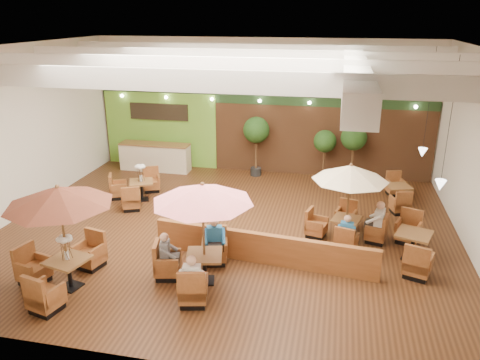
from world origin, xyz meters
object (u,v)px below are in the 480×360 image
(topiary_2, at_px, (354,140))
(booth_divider, at_px, (262,248))
(table_4, at_px, (412,246))
(table_1, at_px, (200,211))
(table_5, at_px, (397,195))
(service_counter, at_px, (155,157))
(topiary_0, at_px, (256,132))
(table_2, at_px, (349,188))
(diner_0, at_px, (192,275))
(topiary_1, at_px, (325,143))
(diner_1, at_px, (215,237))
(table_0, at_px, (59,216))
(diner_2, at_px, (167,251))
(table_3, at_px, (136,188))
(diner_4, at_px, (378,218))
(diner_3, at_px, (347,229))

(topiary_2, bearing_deg, booth_divider, -108.75)
(table_4, bearing_deg, table_1, -136.93)
(booth_divider, height_order, table_5, table_5)
(service_counter, distance_m, topiary_0, 4.53)
(table_2, relative_size, diner_0, 2.96)
(topiary_1, bearing_deg, diner_1, -109.18)
(table_0, bearing_deg, table_2, 44.90)
(topiary_0, xyz_separation_m, diner_2, (-0.78, -8.33, -1.09))
(topiary_2, height_order, diner_1, topiary_2)
(topiary_0, bearing_deg, topiary_1, -0.00)
(diner_2, bearing_deg, topiary_0, 161.64)
(table_3, xyz_separation_m, diner_2, (3.00, -4.78, 0.31))
(topiary_0, xyz_separation_m, diner_4, (4.54, -5.19, -1.07))
(table_3, relative_size, diner_4, 3.07)
(table_0, relative_size, table_5, 1.13)
(table_5, distance_m, diner_3, 4.49)
(diner_4, bearing_deg, booth_divider, 136.88)
(service_counter, relative_size, table_3, 1.15)
(table_1, height_order, topiary_2, table_1)
(table_2, xyz_separation_m, diner_2, (-4.44, -3.13, -0.89))
(table_5, xyz_separation_m, diner_4, (-0.92, -3.22, 0.45))
(table_3, relative_size, topiary_1, 1.26)
(table_0, xyz_separation_m, table_4, (8.49, 3.28, -1.56))
(topiary_0, relative_size, diner_3, 3.42)
(table_5, height_order, diner_2, diner_2)
(table_3, bearing_deg, topiary_2, 0.82)
(table_5, bearing_deg, diner_0, -142.47)
(service_counter, height_order, table_2, table_2)
(topiary_2, bearing_deg, table_0, -126.61)
(service_counter, xyz_separation_m, diner_3, (8.01, -5.86, 0.15))
(table_2, distance_m, topiary_2, 5.20)
(table_0, bearing_deg, booth_divider, 39.65)
(diner_0, bearing_deg, service_counter, 108.19)
(topiary_1, bearing_deg, diner_2, -113.00)
(topiary_0, relative_size, diner_2, 3.15)
(topiary_2, bearing_deg, diner_4, -82.53)
(diner_0, bearing_deg, booth_divider, 52.35)
(diner_0, distance_m, diner_2, 1.38)
(table_4, distance_m, diner_2, 6.66)
(table_4, bearing_deg, table_5, 109.36)
(service_counter, bearing_deg, table_2, -31.94)
(topiary_1, bearing_deg, table_5, -36.16)
(table_1, xyz_separation_m, topiary_1, (2.62, 8.33, -0.38))
(topiary_2, relative_size, diner_2, 2.98)
(table_0, distance_m, diner_1, 3.94)
(booth_divider, xyz_separation_m, table_5, (4.00, 5.11, -0.10))
(table_1, xyz_separation_m, diner_4, (4.40, 3.13, -1.15))
(service_counter, distance_m, diner_3, 9.93)
(booth_divider, distance_m, diner_4, 3.63)
(table_0, bearing_deg, topiary_1, 71.56)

